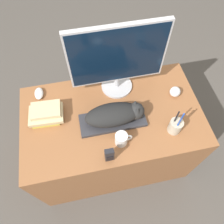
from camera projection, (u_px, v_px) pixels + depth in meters
ground_plane at (120, 191)px, 1.90m from camera, size 12.00×12.00×0.00m
desk at (112, 137)px, 1.76m from camera, size 1.21×0.70×0.73m
keyboard at (113, 120)px, 1.42m from camera, size 0.43×0.16×0.02m
cat at (117, 114)px, 1.36m from camera, size 0.38×0.16×0.13m
monitor at (118, 58)px, 1.33m from camera, size 0.61×0.22×0.52m
computer_mouse at (39, 93)px, 1.52m from camera, size 0.06×0.10×0.03m
coffee_mug at (122, 139)px, 1.31m from camera, size 0.11×0.08×0.09m
pen_cup at (175, 126)px, 1.35m from camera, size 0.08×0.08×0.23m
baseball at (175, 92)px, 1.50m from camera, size 0.07×0.07×0.07m
phone at (109, 155)px, 1.24m from camera, size 0.05×0.03×0.12m
book_stack at (46, 114)px, 1.41m from camera, size 0.23×0.17×0.08m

